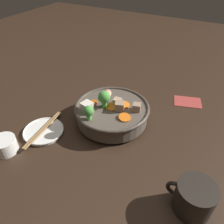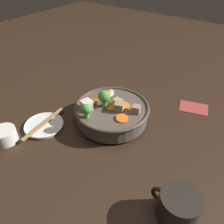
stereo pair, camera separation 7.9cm
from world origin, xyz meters
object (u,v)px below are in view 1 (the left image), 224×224
side_saucer (44,131)px  tea_cup (5,145)px  dark_mug (194,198)px  stirfry_bowl (112,111)px  chopsticks_pair (43,129)px

side_saucer → tea_cup: size_ratio=1.85×
side_saucer → dark_mug: size_ratio=1.18×
stirfry_bowl → tea_cup: bearing=52.0°
tea_cup → chopsticks_pair: bearing=-111.2°
tea_cup → dark_mug: dark_mug is taller
dark_mug → side_saucer: bearing=-3.4°
stirfry_bowl → tea_cup: (0.23, 0.29, -0.02)m
side_saucer → chopsticks_pair: bearing=0.0°
stirfry_bowl → dark_mug: (-0.34, 0.20, -0.00)m
dark_mug → chopsticks_pair: bearing=-3.4°
tea_cup → dark_mug: size_ratio=0.64×
stirfry_bowl → tea_cup: 0.37m
stirfry_bowl → side_saucer: stirfry_bowl is taller
chopsticks_pair → tea_cup: bearing=68.8°
side_saucer → chopsticks_pair: chopsticks_pair is taller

